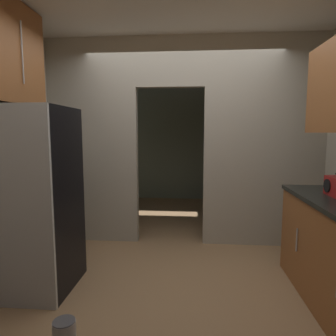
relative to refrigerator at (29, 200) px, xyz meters
name	(u,v)px	position (x,y,z in m)	size (l,w,h in m)	color
ground	(178,287)	(1.39, 0.10, -0.86)	(20.00, 20.00, 0.00)	#93704C
kitchen_overhead_slab	(181,4)	(1.39, 0.47, 1.87)	(4.00, 6.45, 0.06)	silver
kitchen_partition	(186,137)	(1.43, 1.33, 0.57)	(3.60, 0.12, 2.70)	#ADA899
adjoining_room_shell	(186,139)	(1.39, 3.23, 0.49)	(3.60, 2.78, 2.70)	gray
refrigerator	(29,200)	(0.00, 0.00, 0.00)	(0.79, 0.74, 1.72)	black
upper_cabinet_fridgeside	(3,53)	(-0.23, 0.10, 1.36)	(0.36, 0.86, 0.93)	brown
paint_can	(64,334)	(0.65, -0.77, -0.76)	(0.16, 0.16, 0.20)	#99999E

